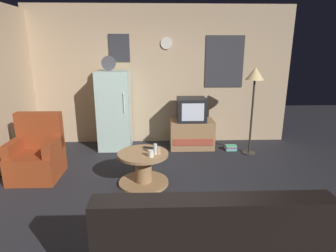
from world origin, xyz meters
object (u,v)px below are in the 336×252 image
object	(u,v)px
wine_glass	(155,149)
fridge	(115,110)
tv_stand	(192,134)
mug_ceramic_tan	(158,151)
crt_tv	(191,109)
remote_control	(148,148)
couch	(205,250)
armchair	(37,155)
coffee_table	(143,168)
mug_ceramic_white	(151,154)
standing_lamp	(255,80)
book_stack	(231,148)

from	to	relation	value
wine_glass	fridge	bearing A→B (deg)	115.93
tv_stand	mug_ceramic_tan	bearing A→B (deg)	-112.97
crt_tv	remote_control	world-z (taller)	crt_tv
fridge	couch	world-z (taller)	fridge
armchair	tv_stand	bearing A→B (deg)	25.87
coffee_table	mug_ceramic_white	distance (m)	0.34
standing_lamp	wine_glass	distance (m)	2.26
mug_ceramic_white	couch	world-z (taller)	couch
mug_ceramic_white	armchair	xyz separation A→B (m)	(-1.74, 0.46, -0.19)
crt_tv	wine_glass	distance (m)	1.73
crt_tv	couch	world-z (taller)	crt_tv
crt_tv	book_stack	distance (m)	1.06
standing_lamp	remote_control	xyz separation A→B (m)	(-1.84, -0.97, -0.87)
wine_glass	armchair	size ratio (longest dim) A/B	0.16
wine_glass	book_stack	bearing A→B (deg)	43.85
fridge	book_stack	bearing A→B (deg)	-6.32
crt_tv	coffee_table	xyz separation A→B (m)	(-0.86, -1.52, -0.53)
armchair	couch	size ratio (longest dim) A/B	0.56
couch	fridge	bearing A→B (deg)	109.82
fridge	remote_control	world-z (taller)	fridge
tv_stand	crt_tv	xyz separation A→B (m)	(-0.02, -0.00, 0.49)
tv_stand	mug_ceramic_tan	world-z (taller)	mug_ceramic_tan
crt_tv	mug_ceramic_tan	bearing A→B (deg)	-112.43
couch	wine_glass	bearing A→B (deg)	103.65
coffee_table	mug_ceramic_white	world-z (taller)	mug_ceramic_white
fridge	mug_ceramic_white	world-z (taller)	fridge
coffee_table	couch	distance (m)	1.90
standing_lamp	armchair	world-z (taller)	standing_lamp
tv_stand	standing_lamp	size ratio (longest dim) A/B	0.53
remote_control	armchair	world-z (taller)	armchair
book_stack	couch	bearing A→B (deg)	-108.01
crt_tv	standing_lamp	size ratio (longest dim) A/B	0.34
remote_control	couch	xyz separation A→B (m)	(0.53, -1.98, -0.18)
couch	tv_stand	bearing A→B (deg)	85.26
mug_ceramic_white	book_stack	xyz separation A→B (m)	(1.50, 1.47, -0.47)
crt_tv	standing_lamp	world-z (taller)	standing_lamp
crt_tv	coffee_table	size ratio (longest dim) A/B	0.75
wine_glass	remote_control	xyz separation A→B (m)	(-0.11, 0.24, -0.06)
mug_ceramic_white	tv_stand	bearing A→B (deg)	65.55
standing_lamp	couch	bearing A→B (deg)	-113.98
crt_tv	mug_ceramic_tan	size ratio (longest dim) A/B	6.00
standing_lamp	armchair	distance (m)	3.77
standing_lamp	remote_control	size ratio (longest dim) A/B	10.60
armchair	crt_tv	bearing A→B (deg)	26.01
fridge	tv_stand	distance (m)	1.57
mug_ceramic_tan	armchair	world-z (taller)	armchair
tv_stand	wine_glass	bearing A→B (deg)	-113.88
standing_lamp	book_stack	distance (m)	1.35
coffee_table	mug_ceramic_tan	xyz separation A→B (m)	(0.21, -0.04, 0.28)
coffee_table	mug_ceramic_white	bearing A→B (deg)	-51.86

